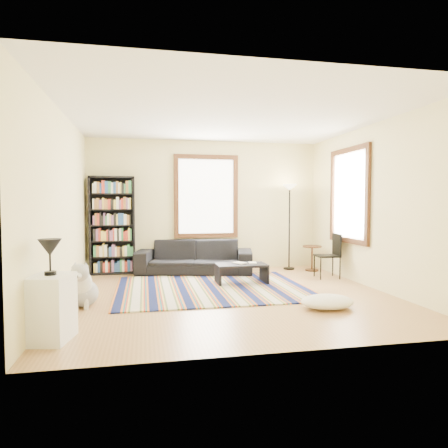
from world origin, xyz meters
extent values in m
cube|color=#B08250|center=(0.00, 0.00, -0.05)|extent=(5.00, 5.00, 0.10)
cube|color=white|center=(0.00, 0.00, 2.85)|extent=(5.00, 5.00, 0.10)
cube|color=beige|center=(0.00, 2.55, 1.40)|extent=(5.00, 0.10, 2.80)
cube|color=beige|center=(0.00, -2.55, 1.40)|extent=(5.00, 0.10, 2.80)
cube|color=beige|center=(-2.55, 0.00, 1.40)|extent=(0.10, 5.00, 2.80)
cube|color=beige|center=(2.55, 0.00, 1.40)|extent=(0.10, 5.00, 2.80)
cube|color=white|center=(0.00, 2.47, 1.60)|extent=(1.20, 0.06, 1.60)
cube|color=white|center=(2.47, 0.80, 1.60)|extent=(0.06, 1.20, 1.60)
cube|color=#0C133D|center=(-0.21, 0.50, 0.01)|extent=(3.19, 2.56, 0.02)
imported|color=black|center=(-0.31, 2.05, 0.34)|extent=(2.50, 1.41, 0.69)
cube|color=black|center=(-1.97, 2.32, 1.00)|extent=(0.90, 0.30, 2.00)
cube|color=black|center=(0.38, 0.82, 0.18)|extent=(0.97, 0.64, 0.36)
imported|color=beige|center=(0.28, 0.82, 0.37)|extent=(0.28, 0.25, 0.02)
imported|color=beige|center=(0.53, 0.87, 0.37)|extent=(0.17, 0.21, 0.01)
ellipsoid|color=white|center=(1.14, -1.06, 0.09)|extent=(0.84, 0.70, 0.19)
cylinder|color=#4C2D13|center=(2.20, 1.85, 0.27)|extent=(0.49, 0.49, 0.54)
cube|color=black|center=(2.15, 1.03, 0.43)|extent=(0.45, 0.43, 0.86)
cube|color=white|center=(-2.30, -1.70, 0.35)|extent=(0.47, 0.56, 0.70)
camera|label=1|loc=(-1.33, -6.12, 1.45)|focal=32.00mm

